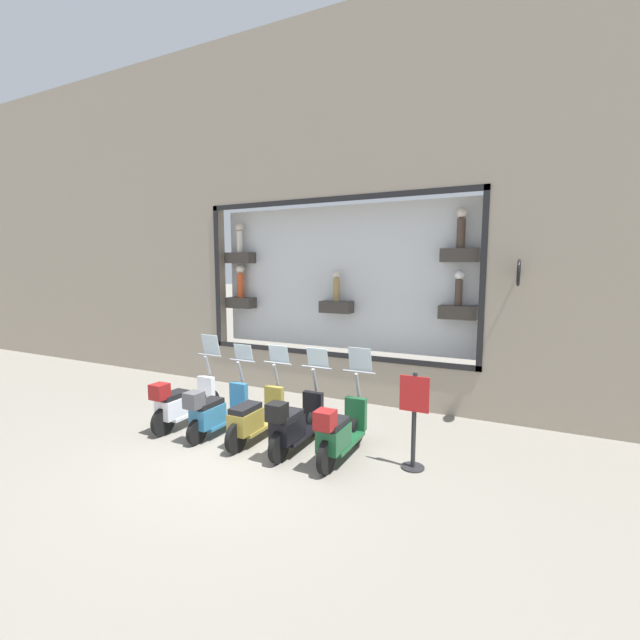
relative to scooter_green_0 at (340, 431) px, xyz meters
The scene contains 8 objects.
ground_plane 1.68m from the scooter_green_0, 106.21° to the left, with size 120.00×120.00×0.00m, color gray.
building_facade 5.29m from the scooter_green_0, 26.06° to the left, with size 1.17×36.00×8.68m.
scooter_green_0 is the anchor object (origin of this frame).
scooter_black_1 0.84m from the scooter_green_0, 90.29° to the left, with size 1.80×0.60×1.63m.
scooter_olive_2 1.68m from the scooter_green_0, 88.14° to the left, with size 1.80×0.61×1.61m.
scooter_teal_3 2.51m from the scooter_green_0, 90.41° to the left, with size 1.79×0.60×1.56m.
scooter_white_4 3.35m from the scooter_green_0, 90.05° to the left, with size 1.80×0.61×1.70m.
shop_sign_post 1.20m from the scooter_green_0, 77.13° to the right, with size 0.36×0.45×1.51m.
Camera 1 is at (-5.58, -4.18, 3.09)m, focal length 24.00 mm.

